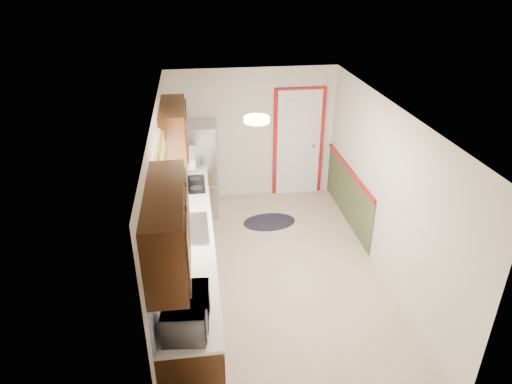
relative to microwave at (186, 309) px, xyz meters
name	(u,v)px	position (x,y,z in m)	size (l,w,h in m)	color
room_shell	(277,198)	(1.20, 1.95, 0.06)	(3.20, 5.20, 2.52)	tan
kitchen_run	(185,242)	(-0.04, 1.66, -0.33)	(0.63, 4.00, 2.20)	#381D0C
back_wall_trim	(309,154)	(2.19, 4.16, -0.25)	(1.12, 2.30, 2.08)	maroon
ceiling_fixture	(257,119)	(0.90, 1.75, 1.22)	(0.30, 0.30, 0.06)	#FFD88C
microwave	(186,309)	(0.00, 0.00, 0.00)	(0.60, 0.33, 0.41)	white
refrigerator	(198,169)	(0.18, 3.90, -0.32)	(0.73, 0.72, 1.64)	#B7B7BC
rug	(269,222)	(1.34, 3.34, -1.14)	(0.90, 0.58, 0.01)	black
cooktop	(187,185)	(0.01, 3.04, -0.19)	(0.53, 0.64, 0.02)	black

